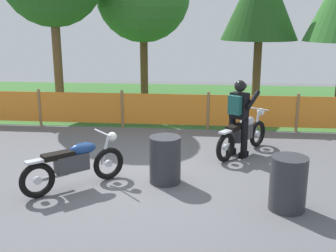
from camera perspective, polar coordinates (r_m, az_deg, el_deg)
The scene contains 8 objects.
ground at distance 8.19m, azimuth -2.94°, elevation -6.73°, with size 24.00×24.00×0.02m, color #5B5B60.
grass_verge at distance 15.17m, azimuth 1.05°, elevation 3.45°, with size 24.00×7.69×0.01m, color #386B2D.
barrier_fence at distance 11.31m, azimuth -0.44°, elevation 2.29°, with size 11.87×0.08×1.05m.
motorcycle_lead at distance 9.40m, azimuth 10.27°, elevation -1.05°, with size 1.25×1.71×0.95m.
motorcycle_trailing at distance 7.59m, azimuth -12.68°, elevation -5.07°, with size 1.54×1.44×0.95m.
rider_lead at distance 9.10m, azimuth 9.72°, elevation 1.62°, with size 0.72×0.79×1.69m.
oil_drum at distance 7.66m, azimuth -0.40°, elevation -4.66°, with size 0.58×0.58×0.88m, color #2D2D33.
spare_drum at distance 6.88m, azimuth 16.21°, elevation -7.61°, with size 0.58×0.58×0.88m, color #2D2D33.
Camera 1 is at (1.14, -7.53, 3.00)m, focal length 44.26 mm.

